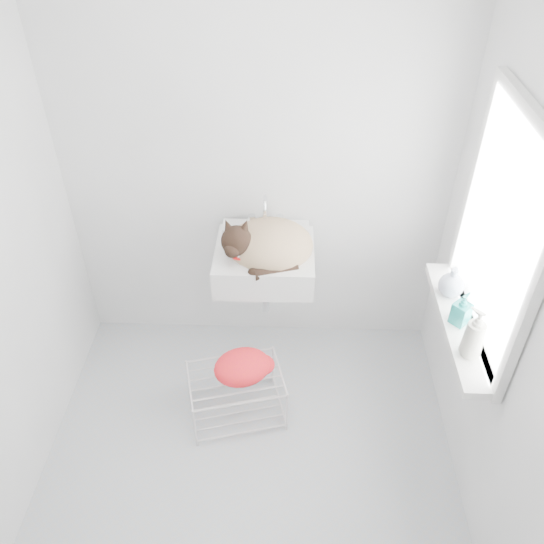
{
  "coord_description": "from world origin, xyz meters",
  "views": [
    {
      "loc": [
        0.18,
        -1.78,
        2.7
      ],
      "look_at": [
        0.1,
        0.5,
        0.88
      ],
      "focal_mm": 37.21,
      "sensor_mm": 36.0,
      "label": 1
    }
  ],
  "objects_px": {
    "bottle_c": "(449,294)",
    "bottle_b": "(458,322)",
    "sink": "(264,249)",
    "cat": "(266,245)",
    "wire_rack": "(236,395)",
    "bottle_a": "(468,354)"
  },
  "relations": [
    {
      "from": "sink",
      "to": "wire_rack",
      "type": "height_order",
      "value": "sink"
    },
    {
      "from": "cat",
      "to": "wire_rack",
      "type": "height_order",
      "value": "cat"
    },
    {
      "from": "wire_rack",
      "to": "bottle_a",
      "type": "xyz_separation_m",
      "value": [
        1.09,
        -0.3,
        0.7
      ]
    },
    {
      "from": "sink",
      "to": "bottle_b",
      "type": "height_order",
      "value": "sink"
    },
    {
      "from": "bottle_a",
      "to": "bottle_b",
      "type": "bearing_deg",
      "value": 90.0
    },
    {
      "from": "wire_rack",
      "to": "bottle_b",
      "type": "distance_m",
      "value": 1.3
    },
    {
      "from": "bottle_a",
      "to": "bottle_b",
      "type": "relative_size",
      "value": 1.27
    },
    {
      "from": "cat",
      "to": "wire_rack",
      "type": "relative_size",
      "value": 0.97
    },
    {
      "from": "wire_rack",
      "to": "sink",
      "type": "bearing_deg",
      "value": 72.35
    },
    {
      "from": "sink",
      "to": "cat",
      "type": "bearing_deg",
      "value": -58.93
    },
    {
      "from": "wire_rack",
      "to": "bottle_c",
      "type": "relative_size",
      "value": 3.09
    },
    {
      "from": "cat",
      "to": "bottle_a",
      "type": "height_order",
      "value": "cat"
    },
    {
      "from": "cat",
      "to": "bottle_c",
      "type": "height_order",
      "value": "cat"
    },
    {
      "from": "cat",
      "to": "bottle_c",
      "type": "xyz_separation_m",
      "value": [
        0.93,
        -0.33,
        -0.04
      ]
    },
    {
      "from": "bottle_b",
      "to": "bottle_c",
      "type": "relative_size",
      "value": 1.02
    },
    {
      "from": "cat",
      "to": "bottle_b",
      "type": "height_order",
      "value": "cat"
    },
    {
      "from": "bottle_c",
      "to": "bottle_b",
      "type": "bearing_deg",
      "value": -90.0
    },
    {
      "from": "cat",
      "to": "wire_rack",
      "type": "distance_m",
      "value": 0.88
    },
    {
      "from": "wire_rack",
      "to": "bottle_b",
      "type": "height_order",
      "value": "bottle_b"
    },
    {
      "from": "bottle_c",
      "to": "bottle_a",
      "type": "bearing_deg",
      "value": -90.0
    },
    {
      "from": "cat",
      "to": "bottle_c",
      "type": "distance_m",
      "value": 0.99
    },
    {
      "from": "wire_rack",
      "to": "bottle_a",
      "type": "distance_m",
      "value": 1.33
    }
  ]
}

